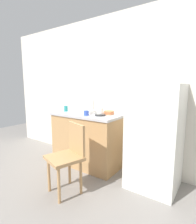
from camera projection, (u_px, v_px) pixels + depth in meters
ground_plane at (67, 182)px, 2.52m from camera, size 8.00×8.00×0.00m
back_wall at (105, 91)px, 3.13m from camera, size 4.80×0.10×2.52m
cabinet_base at (88, 140)px, 3.05m from camera, size 1.15×0.60×0.86m
countertop at (88, 114)px, 2.98m from camera, size 1.19×0.64×0.04m
faucet at (91, 104)px, 3.22m from camera, size 0.02×0.02×0.25m
refrigerator at (155, 136)px, 2.34m from camera, size 0.63×0.63×1.40m
chair at (68, 155)px, 2.24m from camera, size 0.50×0.50×0.89m
dish_tray at (87, 111)px, 3.02m from camera, size 0.28×0.20×0.05m
terracotta_bowl at (109, 113)px, 2.87m from camera, size 0.17×0.17×0.05m
hotplate at (100, 115)px, 2.75m from camera, size 0.17×0.17×0.02m
cup_teal at (66, 108)px, 3.20m from camera, size 0.07×0.07×0.10m
cup_blue at (86, 113)px, 2.75m from camera, size 0.08×0.08×0.08m
cup_white at (101, 111)px, 2.94m from camera, size 0.06×0.06×0.09m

